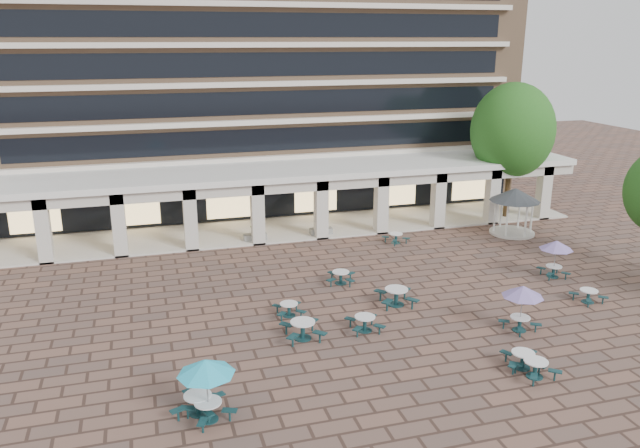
# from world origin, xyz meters

# --- Properties ---
(ground) EXTENTS (120.00, 120.00, 0.00)m
(ground) POSITION_xyz_m (0.00, 0.00, 0.00)
(ground) COLOR brown
(ground) RESTS_ON ground
(apartment_building) EXTENTS (40.00, 15.50, 25.20)m
(apartment_building) POSITION_xyz_m (0.00, 25.47, 12.60)
(apartment_building) COLOR #9B7757
(apartment_building) RESTS_ON ground
(retail_arcade) EXTENTS (42.00, 6.60, 4.40)m
(retail_arcade) POSITION_xyz_m (0.00, 14.80, 3.00)
(retail_arcade) COLOR white
(retail_arcade) RESTS_ON ground
(picnic_table_1) EXTENTS (2.03, 2.03, 0.74)m
(picnic_table_1) POSITION_xyz_m (-7.71, -5.77, 0.44)
(picnic_table_1) COLOR #143C3E
(picnic_table_1) RESTS_ON ground
(picnic_table_2) EXTENTS (1.70, 1.70, 0.71)m
(picnic_table_2) POSITION_xyz_m (5.20, -6.94, 0.42)
(picnic_table_2) COLOR #143C3E
(picnic_table_2) RESTS_ON ground
(picnic_table_3) EXTENTS (1.84, 1.84, 0.70)m
(picnic_table_3) POSITION_xyz_m (5.12, -6.19, 0.42)
(picnic_table_3) COLOR #143C3E
(picnic_table_3) RESTS_ON ground
(picnic_table_4) EXTENTS (2.01, 2.01, 2.32)m
(picnic_table_4) POSITION_xyz_m (-7.40, -6.27, 1.97)
(picnic_table_4) COLOR #143C3E
(picnic_table_4) RESTS_ON ground
(picnic_table_5) EXTENTS (1.63, 1.63, 0.71)m
(picnic_table_5) POSITION_xyz_m (0.18, -1.30, 0.43)
(picnic_table_5) COLOR #143C3E
(picnic_table_5) RESTS_ON ground
(picnic_table_6) EXTENTS (1.87, 1.87, 2.16)m
(picnic_table_6) POSITION_xyz_m (6.93, -3.23, 1.83)
(picnic_table_6) COLOR #143C3E
(picnic_table_6) RESTS_ON ground
(picnic_table_7) EXTENTS (1.62, 1.62, 0.66)m
(picnic_table_7) POSITION_xyz_m (12.05, -1.43, 0.39)
(picnic_table_7) COLOR #143C3E
(picnic_table_7) RESTS_ON ground
(picnic_table_8) EXTENTS (1.86, 1.86, 0.83)m
(picnic_table_8) POSITION_xyz_m (-2.71, -1.26, 0.50)
(picnic_table_8) COLOR #143C3E
(picnic_table_8) RESTS_ON ground
(picnic_table_9) EXTENTS (1.46, 1.46, 0.65)m
(picnic_table_9) POSITION_xyz_m (-2.75, 1.20, 0.39)
(picnic_table_9) COLOR #143C3E
(picnic_table_9) RESTS_ON ground
(picnic_table_10) EXTENTS (2.11, 2.11, 0.87)m
(picnic_table_10) POSITION_xyz_m (2.66, 0.95, 0.52)
(picnic_table_10) COLOR #143C3E
(picnic_table_10) RESTS_ON ground
(picnic_table_11) EXTENTS (1.83, 1.83, 2.11)m
(picnic_table_11) POSITION_xyz_m (12.51, 2.02, 1.79)
(picnic_table_11) COLOR #143C3E
(picnic_table_11) RESTS_ON ground
(picnic_table_12) EXTENTS (1.86, 1.86, 0.69)m
(picnic_table_12) POSITION_xyz_m (0.89, 4.40, 0.41)
(picnic_table_12) COLOR #143C3E
(picnic_table_12) RESTS_ON ground
(picnic_table_13) EXTENTS (1.71, 1.71, 0.65)m
(picnic_table_13) POSITION_xyz_m (6.45, 10.00, 0.39)
(picnic_table_13) COLOR #143C3E
(picnic_table_13) RESTS_ON ground
(gazebo) EXTENTS (3.36, 3.36, 3.12)m
(gazebo) POSITION_xyz_m (14.83, 9.72, 2.35)
(gazebo) COLOR beige
(gazebo) RESTS_ON ground
(tree_east_c) EXTENTS (5.90, 5.90, 9.83)m
(tree_east_c) POSITION_xyz_m (16.53, 13.27, 6.43)
(tree_east_c) COLOR #402E19
(tree_east_c) RESTS_ON ground
(planter_left) EXTENTS (1.50, 0.70, 1.29)m
(planter_left) POSITION_xyz_m (-2.22, 12.90, 0.53)
(planter_left) COLOR gray
(planter_left) RESTS_ON ground
(planter_right) EXTENTS (1.50, 0.87, 1.36)m
(planter_right) POSITION_xyz_m (2.27, 12.90, 0.59)
(planter_right) COLOR gray
(planter_right) RESTS_ON ground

